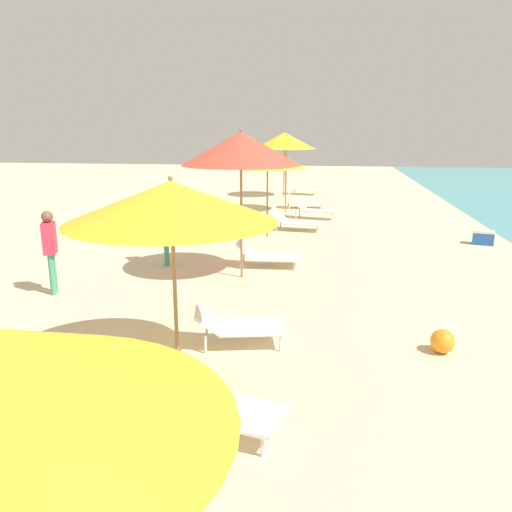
# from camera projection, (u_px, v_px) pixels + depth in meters

# --- Properties ---
(umbrella_third) EXTENTS (2.55, 2.55, 2.61)m
(umbrella_third) POSITION_uv_depth(u_px,v_px,m) (171.00, 202.00, 6.04)
(umbrella_third) COLOR olive
(umbrella_third) RESTS_ON ground
(lounger_third_shoreside) EXTENTS (1.43, 0.88, 0.56)m
(lounger_third_shoreside) POSITION_uv_depth(u_px,v_px,m) (239.00, 325.00, 7.55)
(lounger_third_shoreside) COLOR white
(lounger_third_shoreside) RESTS_ON ground
(lounger_third_inland) EXTENTS (1.47, 0.95, 0.54)m
(lounger_third_inland) POSITION_uv_depth(u_px,v_px,m) (219.00, 405.00, 5.43)
(lounger_third_inland) COLOR white
(lounger_third_inland) RESTS_ON ground
(umbrella_fourth) EXTENTS (2.45, 2.45, 3.12)m
(umbrella_fourth) POSITION_uv_depth(u_px,v_px,m) (241.00, 149.00, 10.35)
(umbrella_fourth) COLOR olive
(umbrella_fourth) RESTS_ON ground
(lounger_fourth_shoreside) EXTENTS (1.49, 0.72, 0.60)m
(lounger_fourth_shoreside) POSITION_uv_depth(u_px,v_px,m) (267.00, 255.00, 11.81)
(lounger_fourth_shoreside) COLOR white
(lounger_fourth_shoreside) RESTS_ON ground
(umbrella_fifth) EXTENTS (2.27, 2.27, 2.52)m
(umbrella_fifth) POSITION_uv_depth(u_px,v_px,m) (268.00, 160.00, 14.55)
(umbrella_fifth) COLOR olive
(umbrella_fifth) RESTS_ON ground
(lounger_fifth_shoreside) EXTENTS (1.64, 0.89, 0.54)m
(lounger_fifth_shoreside) POSITION_uv_depth(u_px,v_px,m) (297.00, 221.00, 15.93)
(lounger_fifth_shoreside) COLOR white
(lounger_fifth_shoreside) RESTS_ON ground
(umbrella_sixth) EXTENTS (2.16, 2.16, 2.87)m
(umbrella_sixth) POSITION_uv_depth(u_px,v_px,m) (286.00, 143.00, 18.69)
(umbrella_sixth) COLOR olive
(umbrella_sixth) RESTS_ON ground
(lounger_sixth_shoreside) EXTENTS (1.56, 0.85, 0.65)m
(lounger_sixth_shoreside) POSITION_uv_depth(u_px,v_px,m) (304.00, 201.00, 20.23)
(lounger_sixth_shoreside) COLOR white
(lounger_sixth_shoreside) RESTS_ON ground
(lounger_sixth_inland) EXTENTS (1.61, 0.91, 0.66)m
(lounger_sixth_inland) POSITION_uv_depth(u_px,v_px,m) (314.00, 209.00, 17.89)
(lounger_sixth_inland) COLOR white
(lounger_sixth_inland) RESTS_ON ground
(umbrella_farthest) EXTENTS (2.30, 2.30, 2.96)m
(umbrella_farthest) POSITION_uv_depth(u_px,v_px,m) (284.00, 139.00, 22.91)
(umbrella_farthest) COLOR olive
(umbrella_farthest) RESTS_ON ground
(lounger_farthest_shoreside) EXTENTS (1.44, 0.92, 0.55)m
(lounger_farthest_shoreside) POSITION_uv_depth(u_px,v_px,m) (303.00, 189.00, 24.30)
(lounger_farthest_shoreside) COLOR white
(lounger_farthest_shoreside) RESTS_ON ground
(person_walking_near) EXTENTS (0.31, 0.40, 1.67)m
(person_walking_near) POSITION_uv_depth(u_px,v_px,m) (165.00, 222.00, 11.76)
(person_walking_near) COLOR #3F9972
(person_walking_near) RESTS_ON ground
(person_walking_mid) EXTENTS (0.33, 0.41, 1.63)m
(person_walking_mid) POSITION_uv_depth(u_px,v_px,m) (50.00, 244.00, 9.73)
(person_walking_mid) COLOR #3F9972
(person_walking_mid) RESTS_ON ground
(beach_ball) EXTENTS (0.35, 0.35, 0.35)m
(beach_ball) POSITION_uv_depth(u_px,v_px,m) (442.00, 341.00, 7.32)
(beach_ball) COLOR orange
(beach_ball) RESTS_ON ground
(cooler_box) EXTENTS (0.62, 0.46, 0.39)m
(cooler_box) POSITION_uv_depth(u_px,v_px,m) (483.00, 237.00, 14.04)
(cooler_box) COLOR #2659B2
(cooler_box) RESTS_ON ground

